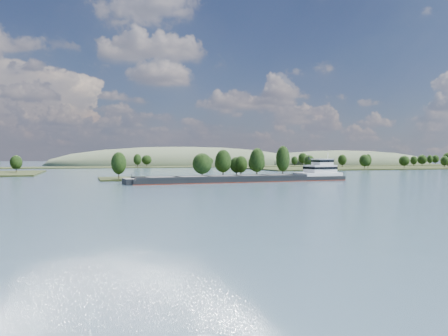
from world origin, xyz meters
name	(u,v)px	position (x,y,z in m)	size (l,w,h in m)	color
ground	(259,186)	(0.00, 120.00, 0.00)	(1800.00, 1800.00, 0.00)	#34485B
tree_island	(224,169)	(6.63, 179.06, 4.26)	(100.00, 31.64, 15.78)	black
right_bank	(422,167)	(231.43, 299.53, 0.99)	(320.00, 90.00, 14.71)	black
back_shoreline	(155,166)	(8.52, 399.88, 0.67)	(900.00, 60.00, 14.82)	black
hill_east	(342,164)	(260.00, 470.00, 0.00)	(260.00, 140.00, 36.00)	#45543A
hill_west	(184,165)	(60.00, 500.00, 0.00)	(320.00, 160.00, 44.00)	#45543A
cargo_barge	(257,178)	(10.19, 147.16, 1.58)	(93.00, 18.15, 12.50)	black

